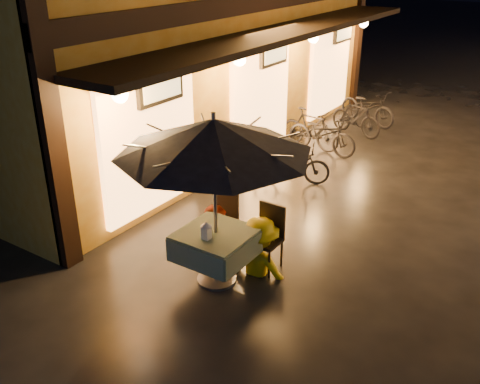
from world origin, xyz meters
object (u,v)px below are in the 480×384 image
Objects in this scene: cafe_table at (216,244)px; person_yellow at (260,220)px; table_lantern at (206,229)px; bicycle_0 at (291,164)px; person_orange at (213,207)px; patio_umbrella at (214,137)px.

person_yellow reaches higher than cafe_table.
bicycle_0 is at bearing 101.53° from table_lantern.
bicycle_0 is at bearing -73.43° from person_orange.
person_yellow is at bearing 177.37° from bicycle_0.
patio_umbrella is at bearing 0.00° from cafe_table.
cafe_table is 0.65× the size of bicycle_0.
table_lantern is (-0.00, -0.21, -1.23)m from patio_umbrella.
person_orange is at bearing 128.45° from patio_umbrella.
patio_umbrella is 1.55m from person_orange.
person_yellow reaches higher than table_lantern.
patio_umbrella is 1.25m from table_lantern.
bicycle_0 is at bearing 102.17° from cafe_table.
cafe_table is at bearing 51.80° from person_yellow.
person_orange reaches higher than table_lantern.
person_yellow is at bearing 57.25° from patio_umbrella.
person_orange is (-0.47, 0.80, -0.13)m from table_lantern.
cafe_table is at bearing 90.00° from table_lantern.
patio_umbrella is 1.69× the size of bicycle_0.
cafe_table is 1.56m from patio_umbrella.
person_orange is at bearing -7.86° from person_yellow.
person_orange is at bearing 162.93° from bicycle_0.
table_lantern reaches higher than cafe_table.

